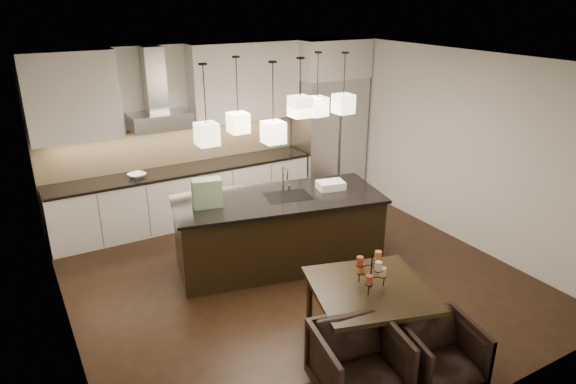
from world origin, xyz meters
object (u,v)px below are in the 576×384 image
dining_table (368,316)px  armchair_right (440,354)px  refrigerator (328,137)px  island_body (278,232)px  armchair_left (359,364)px

dining_table → armchair_right: size_ratio=1.64×
refrigerator → island_body: 2.90m
island_body → armchair_left: island_body is taller
dining_table → island_body: bearing=105.3°
refrigerator → armchair_right: refrigerator is taller
dining_table → armchair_right: (0.23, -0.79, -0.03)m
island_body → armchair_left: 2.66m
armchair_left → armchair_right: armchair_left is taller
dining_table → armchair_right: bearing=-57.2°
island_body → armchair_right: (0.20, -2.83, -0.15)m
refrigerator → island_body: bearing=-137.8°
dining_table → armchair_right: 0.83m
island_body → dining_table: island_body is taller
island_body → dining_table: 2.04m
refrigerator → dining_table: (-2.14, -3.94, -0.73)m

